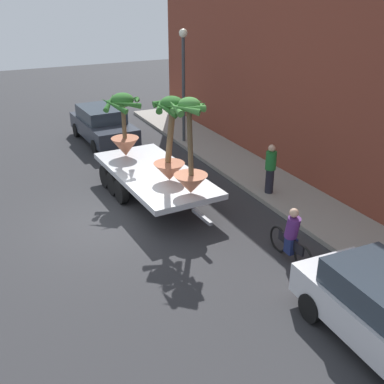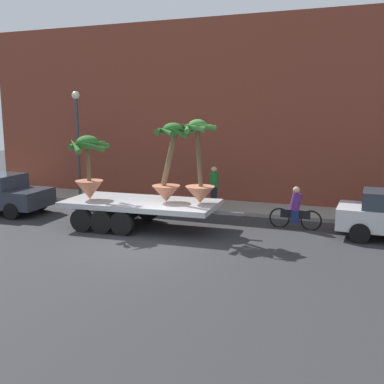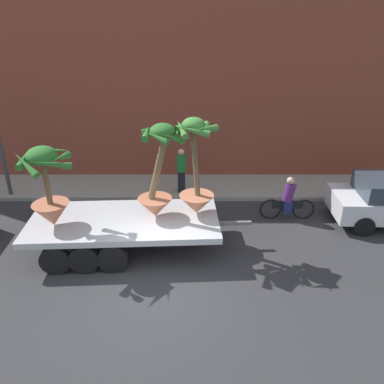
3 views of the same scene
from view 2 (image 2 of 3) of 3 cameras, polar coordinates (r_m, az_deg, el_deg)
The scene contains 10 objects.
ground_plane at distance 14.02m, azimuth -5.92°, elevation -6.80°, with size 60.00×60.00×0.00m, color #2D2D30.
sidewalk at distance 19.48m, azimuth 2.07°, elevation -1.72°, with size 24.00×2.20×0.15m, color gray.
building_facade at distance 20.68m, azimuth 3.66°, elevation 10.05°, with size 24.00×1.20×8.10m, color brown.
flatbed_trailer at distance 16.10m, azimuth -7.27°, elevation -1.82°, with size 6.45×2.67×0.98m.
potted_palm_rear at distance 16.43m, azimuth -12.97°, elevation 2.83°, with size 1.54×1.57×2.28m.
potted_palm_middle at distance 15.27m, azimuth 0.93°, elevation 2.93°, with size 1.23×1.23×2.85m.
potted_palm_front at distance 15.50m, azimuth -2.93°, elevation 3.15°, with size 1.40×1.30×2.74m.
cyclist at distance 16.19m, azimuth 13.00°, elevation -2.26°, with size 1.84×0.35×1.54m.
pedestrian_near_gate at distance 18.61m, azimuth 2.80°, elevation 0.75°, with size 0.36×0.36×1.71m.
street_lamp at distance 21.06m, azimuth -14.35°, elevation 7.53°, with size 0.36×0.36×4.83m.
Camera 2 is at (6.02, -11.99, 4.07)m, focal length 42.02 mm.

